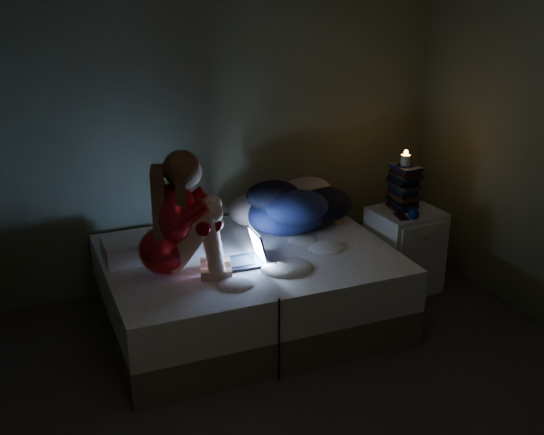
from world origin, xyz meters
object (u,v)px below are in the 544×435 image
bed (248,287)px  nightstand (404,250)px  candle (405,160)px  woman (163,215)px  phone (399,216)px  laptop (238,248)px

bed → nightstand: bearing=1.5°
candle → woman: bearing=-172.8°
candle → phone: 0.42m
nightstand → woman: bearing=-179.4°
laptop → candle: bearing=10.9°
nightstand → phone: (-0.13, -0.09, 0.33)m
woman → laptop: woman is taller
candle → phone: (-0.12, -0.15, -0.37)m
woman → nightstand: size_ratio=1.27×
nightstand → laptop: bearing=-177.0°
laptop → nightstand: (1.41, 0.19, -0.33)m
bed → laptop: laptop is taller
nightstand → candle: 0.70m
bed → candle: 1.49m
bed → phone: (1.16, -0.06, 0.38)m
woman → candle: bearing=22.4°
candle → phone: bearing=-128.1°
laptop → candle: 1.48m
laptop → phone: (1.29, 0.10, 0.00)m
laptop → bed: bearing=52.3°
phone → laptop: bearing=-159.1°
laptop → phone: size_ratio=2.38×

